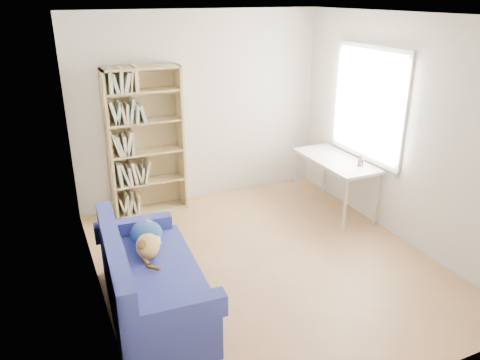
{
  "coord_description": "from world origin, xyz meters",
  "views": [
    {
      "loc": [
        -2.1,
        -3.99,
        2.79
      ],
      "look_at": [
        -0.12,
        0.41,
        0.85
      ],
      "focal_mm": 35.0,
      "sensor_mm": 36.0,
      "label": 1
    }
  ],
  "objects_px": {
    "sofa": "(149,281)",
    "pen_cup": "(360,162)",
    "bookshelf": "(146,148)",
    "desk": "(335,164)"
  },
  "relations": [
    {
      "from": "desk",
      "to": "pen_cup",
      "type": "relative_size",
      "value": 8.55
    },
    {
      "from": "desk",
      "to": "bookshelf",
      "type": "bearing_deg",
      "value": 155.35
    },
    {
      "from": "desk",
      "to": "pen_cup",
      "type": "bearing_deg",
      "value": -68.84
    },
    {
      "from": "bookshelf",
      "to": "pen_cup",
      "type": "xyz_separation_m",
      "value": [
        2.4,
        -1.38,
        -0.09
      ]
    },
    {
      "from": "sofa",
      "to": "bookshelf",
      "type": "xyz_separation_m",
      "value": [
        0.54,
        2.15,
        0.58
      ]
    },
    {
      "from": "desk",
      "to": "pen_cup",
      "type": "xyz_separation_m",
      "value": [
        0.13,
        -0.34,
        0.12
      ]
    },
    {
      "from": "sofa",
      "to": "desk",
      "type": "xyz_separation_m",
      "value": [
        2.81,
        1.11,
        0.37
      ]
    },
    {
      "from": "desk",
      "to": "pen_cup",
      "type": "height_order",
      "value": "pen_cup"
    },
    {
      "from": "bookshelf",
      "to": "desk",
      "type": "relative_size",
      "value": 1.53
    },
    {
      "from": "sofa",
      "to": "pen_cup",
      "type": "xyz_separation_m",
      "value": [
        2.94,
        0.77,
        0.49
      ]
    }
  ]
}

